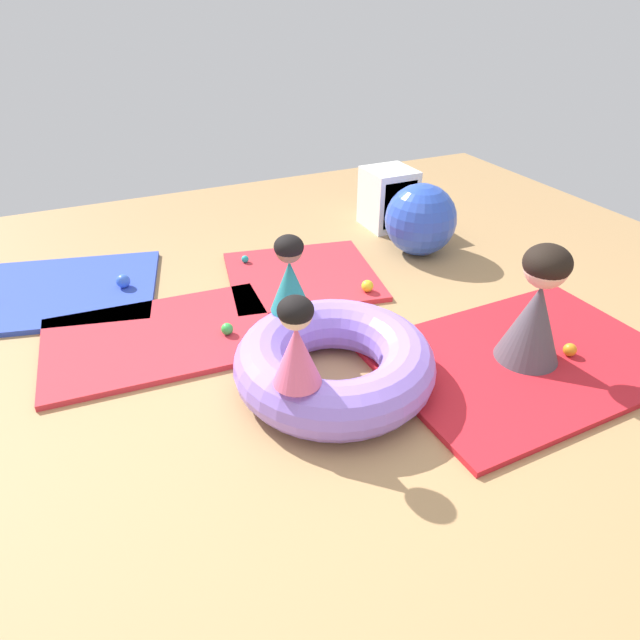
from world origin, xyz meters
TOP-DOWN VIEW (x-y plane):
  - ground_plane at (0.00, 0.00)m, footprint 8.00×8.00m
  - gym_mat_far_right at (-0.80, 1.02)m, footprint 1.57×1.10m
  - gym_mat_front at (0.42, 1.45)m, footprint 1.35×1.29m
  - gym_mat_far_left at (-1.45, 2.01)m, footprint 1.81×1.50m
  - gym_mat_center_rear at (1.25, -0.22)m, footprint 1.85×1.31m
  - inflatable_cushion at (0.05, 0.09)m, footprint 1.18×1.18m
  - child_in_teal at (-0.05, 0.51)m, footprint 0.34×0.34m
  - child_in_pink at (-0.29, -0.18)m, footprint 0.28×0.28m
  - adult_seated at (1.25, -0.22)m, footprint 0.54×0.54m
  - play_ball_blue at (-0.92, 1.82)m, footprint 0.11×0.11m
  - play_ball_green at (-0.38, 0.83)m, footprint 0.08×0.08m
  - play_ball_yellow at (0.76, 0.96)m, footprint 0.09×0.09m
  - play_ball_orange at (1.52, -0.32)m, footprint 0.08×0.08m
  - play_ball_teal at (0.07, 1.84)m, footprint 0.06×0.06m
  - exercise_ball_large at (1.56, 1.47)m, footprint 0.62×0.62m
  - storage_cube at (1.63, 2.12)m, footprint 0.44×0.44m

SIDE VIEW (x-z plane):
  - ground_plane at x=0.00m, z-range 0.00..0.00m
  - gym_mat_far_right at x=-0.80m, z-range 0.00..0.04m
  - gym_mat_front at x=0.42m, z-range 0.00..0.04m
  - gym_mat_far_left at x=-1.45m, z-range 0.00..0.04m
  - gym_mat_center_rear at x=1.25m, z-range 0.00..0.04m
  - play_ball_teal at x=0.07m, z-range 0.04..0.10m
  - play_ball_green at x=-0.38m, z-range 0.04..0.12m
  - play_ball_orange at x=1.52m, z-range 0.04..0.12m
  - play_ball_yellow at x=0.76m, z-range 0.04..0.13m
  - play_ball_blue at x=-0.92m, z-range 0.04..0.15m
  - inflatable_cushion at x=0.05m, z-range 0.00..0.33m
  - storage_cube at x=1.63m, z-range 0.00..0.56m
  - exercise_ball_large at x=1.56m, z-range 0.00..0.62m
  - adult_seated at x=1.25m, z-range 0.03..0.80m
  - child_in_teal at x=-0.05m, z-range 0.32..0.81m
  - child_in_pink at x=-0.29m, z-range 0.32..0.81m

